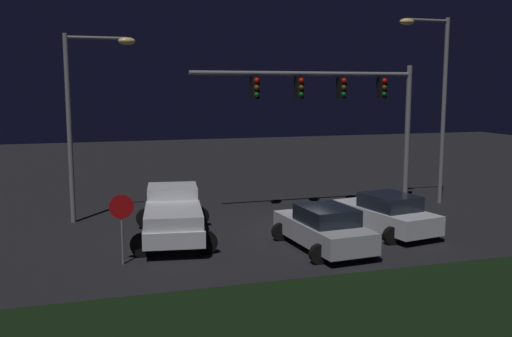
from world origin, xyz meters
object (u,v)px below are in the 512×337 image
object	(u,v)px
street_lamp_left	(84,103)
street_lamp_right	(436,89)
car_sedan	(386,213)
car_sedan_far	(324,228)
pickup_truck	(173,212)
stop_sign	(122,216)
traffic_signal_gantry	(342,98)

from	to	relation	value
street_lamp_left	street_lamp_right	bearing A→B (deg)	-3.61
car_sedan	car_sedan_far	xyz separation A→B (m)	(-3.20, -1.39, 0.00)
pickup_truck	stop_sign	bearing A→B (deg)	150.72
car_sedan_far	street_lamp_left	distance (m)	10.94
pickup_truck	traffic_signal_gantry	bearing A→B (deg)	-62.20
car_sedan	stop_sign	distance (m)	10.00
car_sedan	stop_sign	world-z (taller)	stop_sign
street_lamp_left	street_lamp_right	xyz separation A→B (m)	(15.72, -0.99, 0.56)
pickup_truck	car_sedan	size ratio (longest dim) A/B	1.21
street_lamp_left	pickup_truck	bearing A→B (deg)	-52.49
stop_sign	street_lamp_right	bearing A→B (deg)	20.09
traffic_signal_gantry	street_lamp_left	world-z (taller)	street_lamp_left
car_sedan_far	street_lamp_left	world-z (taller)	street_lamp_left
car_sedan_far	stop_sign	world-z (taller)	stop_sign
pickup_truck	street_lamp_left	distance (m)	6.17
traffic_signal_gantry	car_sedan_far	bearing A→B (deg)	-120.33
car_sedan	traffic_signal_gantry	size ratio (longest dim) A/B	0.45
street_lamp_right	car_sedan_far	bearing A→B (deg)	-144.97
car_sedan	car_sedan_far	world-z (taller)	same
pickup_truck	car_sedan_far	xyz separation A→B (m)	(4.71, -2.84, -0.26)
traffic_signal_gantry	stop_sign	size ratio (longest dim) A/B	4.63
pickup_truck	street_lamp_right	xyz separation A→B (m)	(12.79, 2.82, 4.42)
street_lamp_right	stop_sign	size ratio (longest dim) A/B	3.90
stop_sign	street_lamp_left	bearing A→B (deg)	98.32
pickup_truck	traffic_signal_gantry	world-z (taller)	traffic_signal_gantry
car_sedan_far	traffic_signal_gantry	bearing A→B (deg)	-34.71
car_sedan_far	street_lamp_right	distance (m)	10.92
pickup_truck	traffic_signal_gantry	size ratio (longest dim) A/B	0.55
car_sedan_far	street_lamp_right	world-z (taller)	street_lamp_right
car_sedan	car_sedan_far	size ratio (longest dim) A/B	1.03
pickup_truck	car_sedan_far	bearing A→B (deg)	-112.79
car_sedan	car_sedan_far	bearing A→B (deg)	103.42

